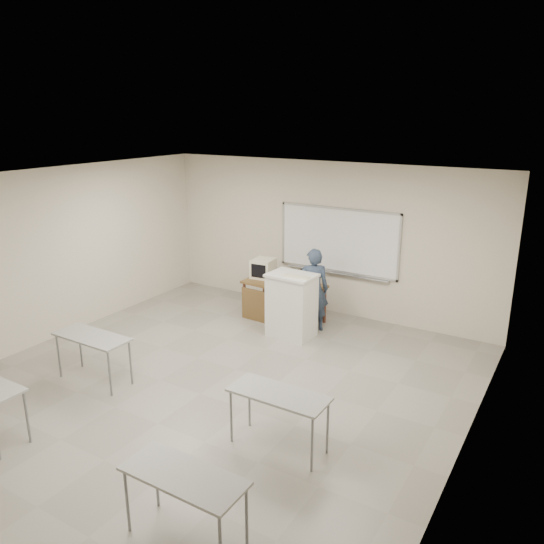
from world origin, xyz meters
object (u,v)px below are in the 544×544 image
Objects in this scene: instructor_desk at (281,294)px; podium at (292,305)px; presenter at (313,290)px; laptop at (306,281)px; mouse at (311,286)px; keyboard at (296,277)px; crt_monitor at (263,268)px; whiteboard at (338,241)px.

instructor_desk is 1.33× the size of podium.
podium is at bearing 38.43° from presenter.
instructor_desk is at bearing -152.55° from laptop.
mouse is 0.87m from keyboard.
keyboard is 0.71m from presenter.
keyboard is (0.25, -0.87, 0.37)m from laptop.
crt_monitor is (-0.55, 0.24, 0.37)m from instructor_desk.
laptop is (0.95, 0.03, -0.12)m from crt_monitor.
crt_monitor is at bearing 160.71° from instructor_desk.
keyboard is at bearing 56.63° from presenter.
crt_monitor is at bearing 138.90° from keyboard.
whiteboard is at bearing 58.82° from instructor_desk.
whiteboard is 5.35× the size of keyboard.
crt_monitor is 0.96m from laptop.
crt_monitor is at bearing 148.11° from podium.
keyboard reaches higher than mouse.
crt_monitor is (-1.05, 0.72, 0.35)m from podium.
presenter is at bearing 79.97° from keyboard.
mouse is 0.06× the size of presenter.
crt_monitor is (-1.25, -0.75, -0.55)m from whiteboard.
keyboard reaches higher than podium.
crt_monitor is at bearing -40.81° from presenter.
keyboard is (0.65, -0.60, 0.61)m from instructor_desk.
crt_monitor is 1.48m from keyboard.
mouse is at bearing -41.83° from laptop.
laptop reaches higher than instructor_desk.
crt_monitor is 4.69× the size of mouse.
keyboard reaches higher than crt_monitor.
presenter is (0.29, -0.28, -0.03)m from laptop.
instructor_desk is 0.54m from laptop.
crt_monitor is at bearing -162.86° from mouse.
laptop is 0.40m from presenter.
laptop reaches higher than mouse.
presenter is at bearing -17.67° from crt_monitor.
whiteboard is 1.73m from podium.
presenter is (0.19, 0.47, 0.19)m from podium.
podium is 0.79m from laptop.
mouse is (0.55, 0.16, 0.21)m from instructor_desk.
whiteboard is 1.03m from laptop.
laptop is at bearing -4.50° from crt_monitor.
podium reaches higher than instructor_desk.
mouse is 0.21× the size of keyboard.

